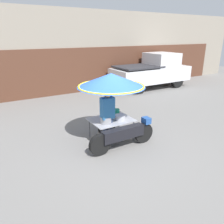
{
  "coord_description": "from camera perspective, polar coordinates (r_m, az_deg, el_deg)",
  "views": [
    {
      "loc": [
        -3.01,
        -4.73,
        3.07
      ],
      "look_at": [
        0.08,
        0.48,
        0.91
      ],
      "focal_mm": 35.0,
      "sensor_mm": 36.0,
      "label": 1
    }
  ],
  "objects": [
    {
      "name": "shopfront_building",
      "position": [
        12.63,
        -17.34,
        14.64
      ],
      "size": [
        28.0,
        2.06,
        4.34
      ],
      "color": "gray",
      "rests_on": "ground"
    },
    {
      "name": "vendor_motorcycle_cart",
      "position": [
        6.22,
        0.09,
        6.02
      ],
      "size": [
        2.06,
        1.95,
        2.05
      ],
      "color": "black",
      "rests_on": "ground"
    },
    {
      "name": "pickup_truck",
      "position": [
        13.48,
        10.53,
        10.4
      ],
      "size": [
        4.84,
        1.87,
        2.03
      ],
      "color": "black",
      "rests_on": "ground"
    },
    {
      "name": "vendor_person",
      "position": [
        6.19,
        -1.2,
        -0.65
      ],
      "size": [
        0.38,
        0.22,
        1.65
      ],
      "color": "navy",
      "rests_on": "ground"
    },
    {
      "name": "ground_plane",
      "position": [
        6.39,
        1.61,
        -9.07
      ],
      "size": [
        36.0,
        36.0,
        0.0
      ],
      "primitive_type": "plane",
      "color": "slate"
    }
  ]
}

